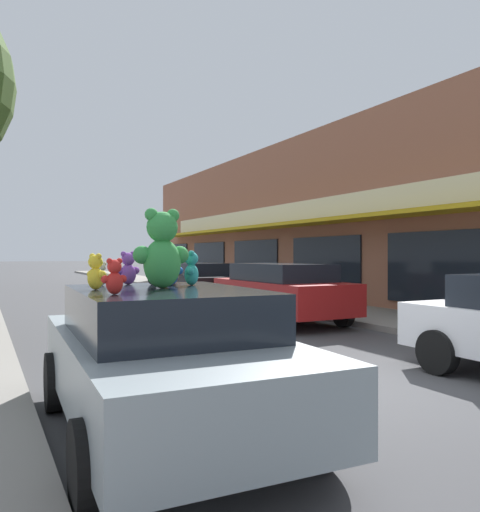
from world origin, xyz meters
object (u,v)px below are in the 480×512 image
at_px(teddy_bear_cream, 101,274).
at_px(teddy_bear_brown, 173,271).
at_px(teddy_bear_yellow, 96,272).
at_px(teddy_bear_teal, 191,269).
at_px(teddy_bear_orange, 164,275).
at_px(teddy_bear_red, 114,277).
at_px(teddy_bear_purple, 128,269).
at_px(parked_car_far_right, 199,282).
at_px(parked_car_far_center, 282,291).
at_px(teddy_bear_black, 152,274).
at_px(teddy_bear_giant, 162,250).
at_px(teddy_bear_blue, 170,268).
at_px(plush_art_car, 165,356).

bearing_deg(teddy_bear_cream, teddy_bear_brown, -173.76).
distance_m(teddy_bear_cream, teddy_bear_yellow, 0.67).
relative_size(teddy_bear_teal, teddy_bear_orange, 1.60).
bearing_deg(teddy_bear_red, teddy_bear_purple, -116.38).
bearing_deg(parked_car_far_right, parked_car_far_center, -90.00).
bearing_deg(teddy_bear_purple, teddy_bear_yellow, 50.38).
height_order(teddy_bear_black, teddy_bear_brown, teddy_bear_brown).
xyz_separation_m(teddy_bear_black, teddy_bear_brown, (0.29, 0.12, 0.03)).
distance_m(teddy_bear_brown, parked_car_far_right, 11.99).
distance_m(teddy_bear_red, teddy_bear_brown, 1.60).
relative_size(teddy_bear_cream, teddy_bear_yellow, 0.74).
bearing_deg(teddy_bear_teal, teddy_bear_yellow, -54.41).
relative_size(teddy_bear_cream, parked_car_far_right, 0.06).
xyz_separation_m(teddy_bear_orange, parked_car_far_center, (5.16, 5.81, -0.71)).
relative_size(teddy_bear_giant, teddy_bear_purple, 2.14).
distance_m(teddy_bear_orange, teddy_bear_brown, 0.47).
bearing_deg(teddy_bear_blue, teddy_bear_yellow, 53.63).
bearing_deg(teddy_bear_blue, parked_car_far_right, -81.40).
relative_size(teddy_bear_giant, teddy_bear_cream, 3.09).
bearing_deg(parked_car_far_right, teddy_bear_brown, -114.23).
distance_m(plush_art_car, teddy_bear_giant, 1.05).
bearing_deg(teddy_bear_cream, teddy_bear_purple, -170.16).
bearing_deg(teddy_bear_teal, teddy_bear_purple, -102.89).
bearing_deg(teddy_bear_red, teddy_bear_teal, -147.54).
xyz_separation_m(teddy_bear_orange, teddy_bear_brown, (0.25, 0.40, 0.04)).
distance_m(teddy_bear_cream, parked_car_far_center, 7.90).
bearing_deg(teddy_bear_red, teddy_bear_orange, -137.10).
bearing_deg(teddy_bear_teal, teddy_bear_orange, -67.99).
bearing_deg(plush_art_car, teddy_bear_red, -141.03).
xyz_separation_m(plush_art_car, parked_car_far_right, (5.29, 11.74, 0.03)).
bearing_deg(teddy_bear_giant, teddy_bear_blue, -119.85).
distance_m(plush_art_car, teddy_bear_teal, 1.03).
height_order(plush_art_car, teddy_bear_purple, teddy_bear_purple).
distance_m(teddy_bear_yellow, parked_car_far_right, 12.99).
relative_size(plush_art_car, teddy_bear_red, 13.31).
height_order(teddy_bear_orange, parked_car_far_right, teddy_bear_orange).
bearing_deg(plush_art_car, parked_car_far_center, 52.12).
height_order(plush_art_car, parked_car_far_right, parked_car_far_right).
distance_m(teddy_bear_giant, teddy_bear_yellow, 0.68).
height_order(teddy_bear_blue, teddy_bear_cream, teddy_bear_blue).
bearing_deg(teddy_bear_yellow, teddy_bear_orange, -98.47).
distance_m(teddy_bear_giant, teddy_bear_red, 0.86).
height_order(teddy_bear_red, parked_car_far_center, teddy_bear_red).
bearing_deg(parked_car_far_right, teddy_bear_blue, -114.24).
relative_size(teddy_bear_blue, parked_car_far_center, 0.09).
xyz_separation_m(teddy_bear_giant, teddy_bear_black, (0.08, 0.59, -0.26)).
distance_m(teddy_bear_black, teddy_bear_cream, 0.55).
relative_size(teddy_bear_teal, teddy_bear_yellow, 1.09).
distance_m(teddy_bear_black, parked_car_far_center, 7.62).
bearing_deg(plush_art_car, teddy_bear_brown, 67.64).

